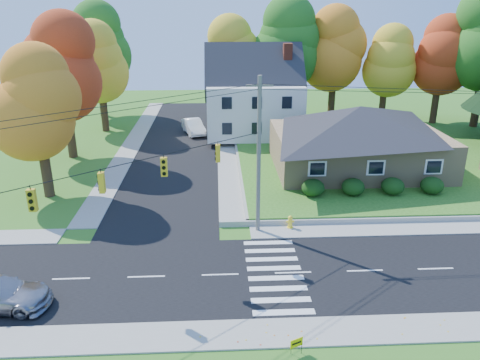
# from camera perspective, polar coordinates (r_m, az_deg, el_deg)

# --- Properties ---
(ground) EXTENTS (120.00, 120.00, 0.00)m
(ground) POSITION_cam_1_polar(r_m,az_deg,el_deg) (26.31, 6.48, -11.19)
(ground) COLOR #3D7923
(road_main) EXTENTS (90.00, 8.00, 0.02)m
(road_main) POSITION_cam_1_polar(r_m,az_deg,el_deg) (26.31, 6.48, -11.17)
(road_main) COLOR black
(road_main) RESTS_ON ground
(road_cross) EXTENTS (8.00, 44.00, 0.02)m
(road_cross) POSITION_cam_1_polar(r_m,az_deg,el_deg) (50.14, -7.36, 4.41)
(road_cross) COLOR black
(road_cross) RESTS_ON ground
(sidewalk_north) EXTENTS (90.00, 2.00, 0.08)m
(sidewalk_north) POSITION_cam_1_polar(r_m,az_deg,el_deg) (30.61, 5.01, -6.23)
(sidewalk_north) COLOR #9C9A90
(sidewalk_north) RESTS_ON ground
(sidewalk_south) EXTENTS (90.00, 2.00, 0.08)m
(sidewalk_south) POSITION_cam_1_polar(r_m,az_deg,el_deg) (22.26, 8.60, -17.83)
(sidewalk_south) COLOR #9C9A90
(sidewalk_south) RESTS_ON ground
(lawn) EXTENTS (30.00, 30.00, 0.50)m
(lawn) POSITION_cam_1_polar(r_m,az_deg,el_deg) (48.24, 17.93, 3.21)
(lawn) COLOR #3D7923
(lawn) RESTS_ON ground
(ranch_house) EXTENTS (14.60, 10.60, 5.40)m
(ranch_house) POSITION_cam_1_polar(r_m,az_deg,el_deg) (41.28, 14.20, 5.13)
(ranch_house) COLOR tan
(ranch_house) RESTS_ON lawn
(colonial_house) EXTENTS (10.40, 8.40, 9.60)m
(colonial_house) POSITION_cam_1_polar(r_m,az_deg,el_deg) (51.06, 1.74, 10.13)
(colonial_house) COLOR silver
(colonial_house) RESTS_ON lawn
(hedge_row) EXTENTS (10.70, 1.70, 1.27)m
(hedge_row) POSITION_cam_1_polar(r_m,az_deg,el_deg) (36.16, 15.90, -0.76)
(hedge_row) COLOR #163A10
(hedge_row) RESTS_ON lawn
(traffic_infrastructure) EXTENTS (38.10, 10.66, 10.00)m
(traffic_infrastructure) POSITION_cam_1_polar(r_m,az_deg,el_deg) (25.25, 6.13, 0.42)
(traffic_infrastructure) COLOR #666059
(traffic_infrastructure) RESTS_ON ground
(tree_lot_0) EXTENTS (6.72, 6.72, 12.51)m
(tree_lot_0) POSITION_cam_1_polar(r_m,az_deg,el_deg) (56.36, -0.86, 14.94)
(tree_lot_0) COLOR #3F2A19
(tree_lot_0) RESTS_ON lawn
(tree_lot_1) EXTENTS (7.84, 7.84, 14.60)m
(tree_lot_1) POSITION_cam_1_polar(r_m,az_deg,el_deg) (55.80, 5.59, 16.14)
(tree_lot_1) COLOR #3F2A19
(tree_lot_1) RESTS_ON lawn
(tree_lot_2) EXTENTS (7.28, 7.28, 13.56)m
(tree_lot_2) POSITION_cam_1_polar(r_m,az_deg,el_deg) (57.99, 11.52, 15.35)
(tree_lot_2) COLOR #3F2A19
(tree_lot_2) RESTS_ON lawn
(tree_lot_3) EXTENTS (6.16, 6.16, 11.47)m
(tree_lot_3) POSITION_cam_1_polar(r_m,az_deg,el_deg) (58.91, 17.49, 13.63)
(tree_lot_3) COLOR #3F2A19
(tree_lot_3) RESTS_ON lawn
(tree_lot_4) EXTENTS (6.72, 6.72, 12.51)m
(tree_lot_4) POSITION_cam_1_polar(r_m,az_deg,el_deg) (60.25, 23.40, 13.69)
(tree_lot_4) COLOR #3F2A19
(tree_lot_4) RESTS_ON lawn
(tree_west_0) EXTENTS (6.16, 6.16, 11.47)m
(tree_west_0) POSITION_cam_1_polar(r_m,az_deg,el_deg) (37.03, -23.62, 8.52)
(tree_west_0) COLOR #3F2A19
(tree_west_0) RESTS_ON ground
(tree_west_1) EXTENTS (7.28, 7.28, 13.56)m
(tree_west_1) POSITION_cam_1_polar(r_m,az_deg,el_deg) (46.52, -20.89, 12.65)
(tree_west_1) COLOR #3F2A19
(tree_west_1) RESTS_ON ground
(tree_west_2) EXTENTS (6.72, 6.72, 12.51)m
(tree_west_2) POSITION_cam_1_polar(r_m,az_deg,el_deg) (55.91, -16.79, 13.54)
(tree_west_2) COLOR #3F2A19
(tree_west_2) RESTS_ON ground
(tree_west_3) EXTENTS (7.84, 7.84, 14.60)m
(tree_west_3) POSITION_cam_1_polar(r_m,az_deg,el_deg) (64.00, -17.07, 15.47)
(tree_west_3) COLOR #3F2A19
(tree_west_3) RESTS_ON ground
(white_car) EXTENTS (3.07, 5.30, 1.65)m
(white_car) POSITION_cam_1_polar(r_m,az_deg,el_deg) (53.81, -5.68, 6.50)
(white_car) COLOR white
(white_car) RESTS_ON road_cross
(fire_hydrant) EXTENTS (0.52, 0.41, 0.93)m
(fire_hydrant) POSITION_cam_1_polar(r_m,az_deg,el_deg) (30.90, 6.13, -5.17)
(fire_hydrant) COLOR yellow
(fire_hydrant) RESTS_ON ground
(yard_sign) EXTENTS (0.56, 0.28, 0.76)m
(yard_sign) POSITION_cam_1_polar(r_m,az_deg,el_deg) (20.80, 6.91, -19.14)
(yard_sign) COLOR black
(yard_sign) RESTS_ON ground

